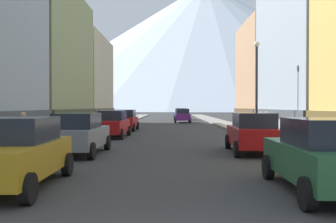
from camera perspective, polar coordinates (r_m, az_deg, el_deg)
The scene contains 20 objects.
sidewalk_left at distance 39.94m, azimuth -8.76°, elevation -2.08°, with size 2.50×100.00×0.15m, color gray.
sidewalk_right at distance 39.89m, azimuth 9.27°, elevation -2.09°, with size 2.50×100.00×0.15m, color gray.
storefront_left_2 at distance 32.69m, azimuth -19.59°, elevation 6.83°, with size 7.26×12.88×11.43m.
storefront_left_3 at distance 45.11m, azimuth -13.91°, elevation 4.31°, with size 7.34×12.45×10.06m.
storefront_right_2 at distance 28.86m, azimuth 22.13°, elevation 7.60°, with size 6.73×12.17×11.40m.
storefront_right_3 at distance 39.92m, azimuth 17.80°, elevation 5.07°, with size 9.30×10.14×10.50m.
car_left_0 at distance 10.38m, azimuth -22.08°, elevation -5.72°, with size 2.17×4.45×1.78m.
car_left_1 at distance 16.58m, azimuth -13.37°, elevation -3.27°, with size 2.12×4.43×1.78m.
car_left_2 at distance 25.37m, azimuth -8.50°, elevation -1.86°, with size 2.18×4.45×1.78m.
car_left_3 at distance 32.44m, azimuth -6.53°, elevation -1.28°, with size 2.11×4.42×1.78m.
car_right_0 at distance 9.75m, azimuth 22.50°, elevation -6.14°, with size 2.15×4.44×1.78m.
car_right_1 at distance 17.15m, azimuth 12.74°, elevation -3.13°, with size 2.21×4.47×1.78m.
car_driving_0 at distance 47.84m, azimuth 2.21°, elevation -0.61°, with size 2.06×4.40×1.78m.
car_driving_1 at distance 57.73m, azimuth 1.91°, elevation -0.38°, with size 2.06×4.40×1.78m.
potted_plant_1 at distance 21.22m, azimuth -19.27°, elevation -2.96°, with size 0.75×0.75×0.97m.
pedestrian_0 at distance 24.75m, azimuth 14.73°, elevation -1.96°, with size 0.36×0.36×1.61m.
pedestrian_1 at distance 17.52m, azimuth -21.02°, elevation -3.00°, with size 0.36×0.36×1.68m.
pedestrian_2 at distance 26.33m, azimuth 13.86°, elevation -1.84°, with size 0.36×0.36×1.57m.
streetlamp_right at distance 23.52m, azimuth 13.28°, elevation 5.45°, with size 0.36×0.36×5.86m.
mountain_backdrop at distance 268.81m, azimuth 5.77°, elevation 9.79°, with size 266.73×266.73×88.33m, color silver.
Camera 1 is at (0.16, -4.37, 2.06)m, focal length 40.31 mm.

